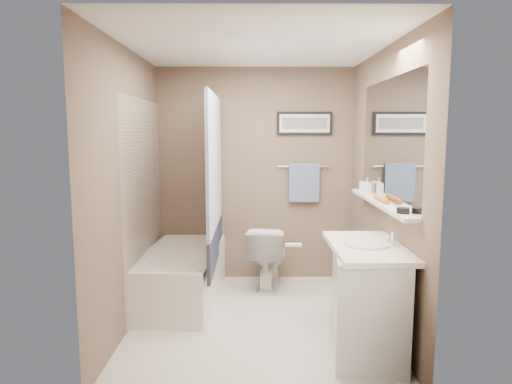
{
  "coord_description": "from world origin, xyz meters",
  "views": [
    {
      "loc": [
        -0.03,
        -3.91,
        1.69
      ],
      "look_at": [
        0.0,
        0.15,
        1.15
      ],
      "focal_mm": 32.0,
      "sensor_mm": 36.0,
      "label": 1
    }
  ],
  "objects_px": {
    "glass_jar": "(363,186)",
    "soap_bottle": "(367,186)",
    "candle_bowl_near": "(403,211)",
    "hair_brush_front": "(383,200)",
    "hair_brush_back": "(379,198)",
    "vanity": "(367,301)",
    "bathtub": "(182,275)",
    "toilet": "(268,256)"
  },
  "relations": [
    {
      "from": "glass_jar",
      "to": "soap_bottle",
      "type": "height_order",
      "value": "soap_bottle"
    },
    {
      "from": "candle_bowl_near",
      "to": "hair_brush_front",
      "type": "xyz_separation_m",
      "value": [
        0.0,
        0.49,
        0.0
      ]
    },
    {
      "from": "hair_brush_front",
      "to": "hair_brush_back",
      "type": "height_order",
      "value": "same"
    },
    {
      "from": "vanity",
      "to": "hair_brush_front",
      "type": "bearing_deg",
      "value": 66.43
    },
    {
      "from": "vanity",
      "to": "hair_brush_back",
      "type": "height_order",
      "value": "hair_brush_back"
    },
    {
      "from": "hair_brush_front",
      "to": "vanity",
      "type": "bearing_deg",
      "value": -121.54
    },
    {
      "from": "soap_bottle",
      "to": "vanity",
      "type": "bearing_deg",
      "value": -102.36
    },
    {
      "from": "soap_bottle",
      "to": "glass_jar",
      "type": "bearing_deg",
      "value": 90.0
    },
    {
      "from": "hair_brush_front",
      "to": "glass_jar",
      "type": "xyz_separation_m",
      "value": [
        0.0,
        0.69,
        0.03
      ]
    },
    {
      "from": "vanity",
      "to": "soap_bottle",
      "type": "xyz_separation_m",
      "value": [
        0.19,
        0.84,
        0.79
      ]
    },
    {
      "from": "bathtub",
      "to": "hair_brush_front",
      "type": "bearing_deg",
      "value": -20.57
    },
    {
      "from": "candle_bowl_near",
      "to": "glass_jar",
      "type": "relative_size",
      "value": 0.9
    },
    {
      "from": "bathtub",
      "to": "soap_bottle",
      "type": "relative_size",
      "value": 10.02
    },
    {
      "from": "toilet",
      "to": "hair_brush_front",
      "type": "xyz_separation_m",
      "value": [
        0.9,
        -1.16,
        0.79
      ]
    },
    {
      "from": "bathtub",
      "to": "candle_bowl_near",
      "type": "xyz_separation_m",
      "value": [
        1.79,
        -1.29,
        0.89
      ]
    },
    {
      "from": "bathtub",
      "to": "hair_brush_back",
      "type": "relative_size",
      "value": 6.82
    },
    {
      "from": "vanity",
      "to": "candle_bowl_near",
      "type": "relative_size",
      "value": 10.0
    },
    {
      "from": "hair_brush_back",
      "to": "soap_bottle",
      "type": "distance_m",
      "value": 0.41
    },
    {
      "from": "toilet",
      "to": "vanity",
      "type": "bearing_deg",
      "value": 125.69
    },
    {
      "from": "candle_bowl_near",
      "to": "hair_brush_front",
      "type": "bearing_deg",
      "value": 90.0
    },
    {
      "from": "bathtub",
      "to": "soap_bottle",
      "type": "bearing_deg",
      "value": -4.65
    },
    {
      "from": "bathtub",
      "to": "toilet",
      "type": "bearing_deg",
      "value": 25.4
    },
    {
      "from": "toilet",
      "to": "candle_bowl_near",
      "type": "relative_size",
      "value": 7.69
    },
    {
      "from": "hair_brush_back",
      "to": "soap_bottle",
      "type": "bearing_deg",
      "value": 90.0
    },
    {
      "from": "bathtub",
      "to": "vanity",
      "type": "distance_m",
      "value": 1.95
    },
    {
      "from": "toilet",
      "to": "glass_jar",
      "type": "height_order",
      "value": "glass_jar"
    },
    {
      "from": "glass_jar",
      "to": "toilet",
      "type": "bearing_deg",
      "value": 152.4
    },
    {
      "from": "vanity",
      "to": "soap_bottle",
      "type": "relative_size",
      "value": 6.01
    },
    {
      "from": "toilet",
      "to": "candle_bowl_near",
      "type": "height_order",
      "value": "candle_bowl_near"
    },
    {
      "from": "toilet",
      "to": "glass_jar",
      "type": "xyz_separation_m",
      "value": [
        0.9,
        -0.47,
        0.82
      ]
    },
    {
      "from": "toilet",
      "to": "hair_brush_back",
      "type": "xyz_separation_m",
      "value": [
        0.9,
        -1.02,
        0.79
      ]
    },
    {
      "from": "bathtub",
      "to": "hair_brush_front",
      "type": "height_order",
      "value": "hair_brush_front"
    },
    {
      "from": "toilet",
      "to": "soap_bottle",
      "type": "height_order",
      "value": "soap_bottle"
    },
    {
      "from": "candle_bowl_near",
      "to": "glass_jar",
      "type": "bearing_deg",
      "value": 90.0
    },
    {
      "from": "glass_jar",
      "to": "vanity",
      "type": "bearing_deg",
      "value": -100.58
    },
    {
      "from": "soap_bottle",
      "to": "hair_brush_back",
      "type": "bearing_deg",
      "value": -90.0
    },
    {
      "from": "vanity",
      "to": "glass_jar",
      "type": "relative_size",
      "value": 9.0
    },
    {
      "from": "soap_bottle",
      "to": "hair_brush_front",
      "type": "bearing_deg",
      "value": -90.0
    },
    {
      "from": "bathtub",
      "to": "vanity",
      "type": "bearing_deg",
      "value": -30.96
    },
    {
      "from": "toilet",
      "to": "vanity",
      "type": "height_order",
      "value": "vanity"
    },
    {
      "from": "vanity",
      "to": "glass_jar",
      "type": "distance_m",
      "value": 1.27
    },
    {
      "from": "vanity",
      "to": "glass_jar",
      "type": "xyz_separation_m",
      "value": [
        0.19,
        0.99,
        0.77
      ]
    }
  ]
}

